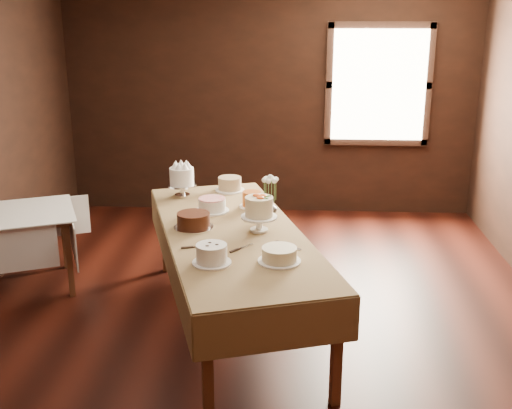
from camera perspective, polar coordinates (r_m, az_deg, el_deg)
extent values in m
cube|color=black|center=(5.29, -0.13, -10.53)|extent=(5.00, 6.00, 0.01)
cube|color=black|center=(7.74, 1.27, 9.45)|extent=(5.00, 0.02, 2.80)
cube|color=black|center=(2.00, -5.76, -15.43)|extent=(5.00, 0.02, 2.80)
cube|color=#FFEABF|center=(7.71, 11.13, 10.61)|extent=(1.10, 0.05, 1.30)
cube|color=#502B17|center=(3.95, -4.43, -14.86)|extent=(0.08, 0.08, 0.74)
cube|color=#502B17|center=(6.14, -8.30, -2.80)|extent=(0.08, 0.08, 0.74)
cube|color=#502B17|center=(4.15, 7.35, -13.29)|extent=(0.08, 0.08, 0.74)
cube|color=#502B17|center=(6.27, -0.68, -2.19)|extent=(0.08, 0.08, 0.74)
cube|color=#502B17|center=(4.92, -2.16, -2.72)|extent=(1.69, 2.74, 0.04)
cube|color=#A18052|center=(4.91, -2.16, -2.44)|extent=(1.77, 2.82, 0.01)
cube|color=#502B17|center=(5.81, -16.63, -4.95)|extent=(0.06, 0.06, 0.68)
cube|color=#502B17|center=(6.45, -17.08, -2.73)|extent=(0.06, 0.06, 0.68)
cube|color=#502B17|center=(6.01, -20.42, -0.93)|extent=(1.04, 1.04, 0.04)
cube|color=white|center=(6.00, -20.45, -0.69)|extent=(1.14, 1.14, 0.01)
cylinder|color=silver|center=(5.82, -6.74, 1.35)|extent=(0.27, 0.27, 0.13)
cylinder|color=white|center=(5.78, -6.79, 2.70)|extent=(0.30, 0.30, 0.15)
cylinder|color=white|center=(5.97, -2.40, 1.33)|extent=(0.28, 0.28, 0.01)
cylinder|color=tan|center=(5.96, -2.40, 1.94)|extent=(0.31, 0.31, 0.12)
cylinder|color=white|center=(5.37, -4.01, -0.56)|extent=(0.29, 0.29, 0.01)
cylinder|color=white|center=(5.36, -4.02, -0.01)|extent=(0.32, 0.32, 0.10)
cylinder|color=white|center=(5.48, -0.39, -0.16)|extent=(0.22, 0.22, 0.01)
cylinder|color=#AF5219|center=(5.46, -0.40, 0.53)|extent=(0.16, 0.16, 0.13)
cylinder|color=silver|center=(4.98, -5.70, -2.08)|extent=(0.32, 0.32, 0.01)
cylinder|color=#3E1A0C|center=(4.96, -5.72, -1.41)|extent=(0.36, 0.36, 0.11)
cylinder|color=white|center=(4.87, 0.28, -1.68)|extent=(0.28, 0.28, 0.14)
cylinder|color=beige|center=(4.83, 0.28, -0.07)|extent=(0.31, 0.31, 0.15)
cylinder|color=white|center=(4.30, -4.05, -5.31)|extent=(0.27, 0.27, 0.01)
cylinder|color=white|center=(4.27, -4.07, -4.46)|extent=(0.29, 0.29, 0.13)
cylinder|color=white|center=(4.32, 2.13, -5.18)|extent=(0.30, 0.30, 0.01)
cylinder|color=beige|center=(4.30, 2.14, -4.53)|extent=(0.26, 0.26, 0.09)
cube|color=silver|center=(4.58, -0.93, -3.83)|extent=(0.17, 0.20, 0.01)
cube|color=silver|center=(4.57, 3.39, -3.90)|extent=(0.20, 0.18, 0.01)
cube|color=silver|center=(5.20, 0.36, -1.16)|extent=(0.18, 0.19, 0.01)
cube|color=silver|center=(4.59, -4.80, -3.83)|extent=(0.24, 0.09, 0.01)
imported|color=#2D2823|center=(5.26, 1.28, -0.28)|extent=(0.16, 0.16, 0.12)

